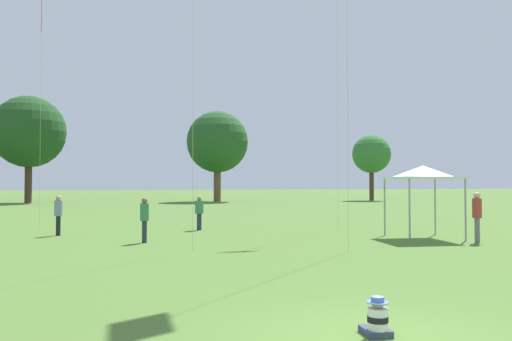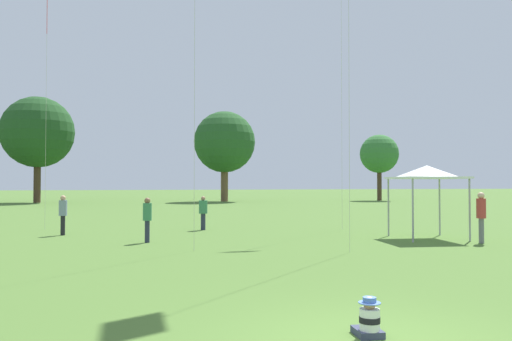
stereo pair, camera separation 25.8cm
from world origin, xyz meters
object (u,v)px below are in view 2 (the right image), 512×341
(seated_toddler, at_px, (369,320))
(distant_tree_3, at_px, (38,132))
(distant_tree_2, at_px, (379,154))
(person_standing_2, at_px, (203,210))
(person_standing_3, at_px, (147,216))
(canopy_tent, at_px, (427,173))
(person_standing_0, at_px, (63,211))
(person_standing_5, at_px, (481,212))
(distant_tree_1, at_px, (224,142))

(seated_toddler, xyz_separation_m, distant_tree_3, (-14.42, 52.21, 7.51))
(seated_toddler, xyz_separation_m, distant_tree_2, (25.56, 50.20, 5.51))
(seated_toddler, height_order, person_standing_2, person_standing_2)
(person_standing_3, bearing_deg, canopy_tent, -118.87)
(canopy_tent, bearing_deg, person_standing_2, 146.29)
(person_standing_2, xyz_separation_m, canopy_tent, (8.21, -5.48, 1.67))
(distant_tree_3, bearing_deg, canopy_tent, -61.61)
(person_standing_3, height_order, distant_tree_3, distant_tree_3)
(person_standing_3, bearing_deg, person_standing_2, -53.64)
(person_standing_0, height_order, canopy_tent, canopy_tent)
(person_standing_5, height_order, distant_tree_2, distant_tree_2)
(person_standing_2, xyz_separation_m, distant_tree_2, (25.94, 33.65, 4.83))
(person_standing_3, height_order, canopy_tent, canopy_tent)
(distant_tree_2, relative_size, distant_tree_3, 0.70)
(person_standing_2, distance_m, person_standing_5, 11.80)
(distant_tree_2, xyz_separation_m, distant_tree_3, (-39.97, 2.01, 2.01))
(seated_toddler, bearing_deg, person_standing_5, 49.64)
(distant_tree_3, bearing_deg, person_standing_2, -68.52)
(person_standing_5, distance_m, distant_tree_3, 49.31)
(canopy_tent, bearing_deg, distant_tree_3, 118.39)
(person_standing_0, xyz_separation_m, person_standing_2, (6.01, 0.98, -0.08))
(person_standing_2, height_order, canopy_tent, canopy_tent)
(distant_tree_1, xyz_separation_m, distant_tree_2, (19.27, -1.07, -1.21))
(seated_toddler, bearing_deg, person_standing_0, 115.79)
(person_standing_2, relative_size, person_standing_5, 0.85)
(person_standing_3, height_order, distant_tree_1, distant_tree_1)
(person_standing_2, xyz_separation_m, distant_tree_3, (-14.03, 35.66, 6.84))
(person_standing_0, bearing_deg, seated_toddler, -127.77)
(seated_toddler, distance_m, person_standing_3, 12.55)
(person_standing_3, distance_m, distant_tree_3, 42.19)
(person_standing_3, bearing_deg, person_standing_5, -126.93)
(seated_toddler, height_order, distant_tree_3, distant_tree_3)
(canopy_tent, relative_size, distant_tree_1, 0.27)
(person_standing_5, bearing_deg, distant_tree_3, 54.57)
(person_standing_0, bearing_deg, person_standing_2, -50.86)
(person_standing_3, distance_m, canopy_tent, 10.96)
(distant_tree_1, relative_size, distant_tree_3, 0.91)
(canopy_tent, distance_m, distant_tree_3, 47.04)
(distant_tree_3, bearing_deg, person_standing_5, -61.53)
(seated_toddler, height_order, person_standing_3, person_standing_3)
(person_standing_5, xyz_separation_m, distant_tree_3, (-23.29, 42.96, 6.63))
(canopy_tent, bearing_deg, person_standing_5, -59.94)
(person_standing_5, bearing_deg, distant_tree_1, 29.63)
(person_standing_2, distance_m, canopy_tent, 10.01)
(person_standing_0, bearing_deg, person_standing_3, -104.95)
(person_standing_0, bearing_deg, canopy_tent, -77.66)
(seated_toddler, height_order, person_standing_5, person_standing_5)
(distant_tree_2, bearing_deg, distant_tree_1, 176.82)
(person_standing_3, height_order, distant_tree_2, distant_tree_2)
(person_standing_2, bearing_deg, person_standing_3, 127.95)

